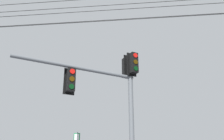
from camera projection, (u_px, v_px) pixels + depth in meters
signal_mast_assembly at (114, 92)px, 10.81m from camera, size 1.66×5.02×6.34m
overhead_wire_span at (148, 2)px, 12.72m from camera, size 14.75×13.75×1.89m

